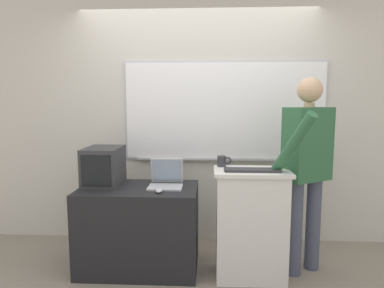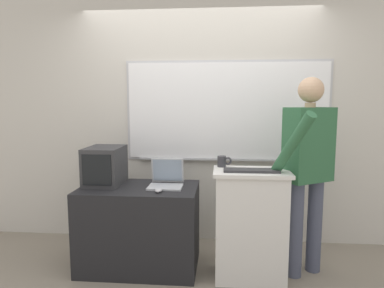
# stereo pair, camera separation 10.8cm
# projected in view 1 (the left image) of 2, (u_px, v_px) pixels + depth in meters

# --- Properties ---
(back_wall) EXTENTS (6.40, 0.17, 2.88)m
(back_wall) POSITION_uv_depth(u_px,v_px,m) (198.00, 110.00, 3.73)
(back_wall) COLOR beige
(back_wall) RESTS_ON ground_plane
(lectern_podium) EXTENTS (0.64, 0.42, 0.96)m
(lectern_podium) POSITION_uv_depth(u_px,v_px,m) (251.00, 224.00, 2.97)
(lectern_podium) COLOR silver
(lectern_podium) RESTS_ON ground_plane
(side_desk) EXTENTS (1.06, 0.64, 0.76)m
(side_desk) POSITION_uv_depth(u_px,v_px,m) (139.00, 228.00, 3.15)
(side_desk) COLOR black
(side_desk) RESTS_ON ground_plane
(person_presenter) EXTENTS (0.59, 0.71, 1.74)m
(person_presenter) POSITION_uv_depth(u_px,v_px,m) (307.00, 162.00, 2.99)
(person_presenter) COLOR #474C60
(person_presenter) RESTS_ON ground_plane
(laptop) EXTENTS (0.31, 0.28, 0.25)m
(laptop) POSITION_uv_depth(u_px,v_px,m) (166.00, 179.00, 3.13)
(laptop) COLOR #B7BABF
(laptop) RESTS_ON side_desk
(wireless_keyboard) EXTENTS (0.46, 0.14, 0.02)m
(wireless_keyboard) POSITION_uv_depth(u_px,v_px,m) (252.00, 170.00, 2.86)
(wireless_keyboard) COLOR #2D2D30
(wireless_keyboard) RESTS_ON lectern_podium
(computer_mouse_by_laptop) EXTENTS (0.06, 0.10, 0.03)m
(computer_mouse_by_laptop) POSITION_uv_depth(u_px,v_px,m) (159.00, 191.00, 2.92)
(computer_mouse_by_laptop) COLOR #BCBCC1
(computer_mouse_by_laptop) RESTS_ON side_desk
(crt_monitor) EXTENTS (0.32, 0.44, 0.35)m
(crt_monitor) POSITION_uv_depth(u_px,v_px,m) (104.00, 166.00, 3.18)
(crt_monitor) COLOR #333335
(crt_monitor) RESTS_ON side_desk
(coffee_mug) EXTENTS (0.13, 0.08, 0.10)m
(coffee_mug) POSITION_uv_depth(u_px,v_px,m) (222.00, 161.00, 3.06)
(coffee_mug) COLOR #333338
(coffee_mug) RESTS_ON lectern_podium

